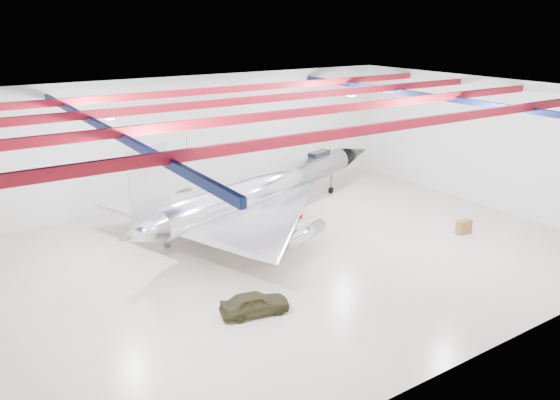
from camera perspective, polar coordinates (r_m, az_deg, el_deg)
floor at (r=38.29m, az=1.22°, el=-5.60°), size 40.00×40.00×0.00m
wall_back at (r=49.14m, az=-8.73°, el=6.35°), size 40.00×0.00×40.00m
wall_right at (r=50.19m, az=20.55°, el=5.65°), size 0.00×30.00×30.00m
ceiling at (r=35.28m, az=1.34°, el=10.95°), size 40.00×40.00×0.00m
ceiling_structure at (r=35.38m, az=1.33°, el=9.86°), size 39.50×29.50×1.08m
jet_aircraft at (r=43.02m, az=-1.54°, el=1.01°), size 29.36×22.16×8.30m
jeep at (r=30.66m, az=-2.64°, el=-10.72°), size 4.10×2.33×1.31m
desk at (r=43.80m, az=18.66°, el=-2.69°), size 1.21×0.68×1.07m
crate_ply at (r=41.12m, az=-8.33°, el=-3.83°), size 0.50×0.43×0.31m
toolbox_red at (r=41.32m, az=-9.08°, el=-3.77°), size 0.44×0.36×0.29m
parts_bin at (r=46.36m, az=-2.07°, el=-0.95°), size 0.67×0.56×0.44m
crate_small at (r=40.09m, az=-11.67°, el=-4.66°), size 0.39×0.32×0.27m
tool_chest at (r=44.87m, az=2.16°, el=-1.70°), size 0.49×0.49×0.33m
oil_barrel at (r=40.85m, az=-7.30°, el=-3.90°), size 0.59×0.53×0.35m
spares_box at (r=47.94m, az=-1.34°, el=-0.35°), size 0.47×0.47×0.34m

